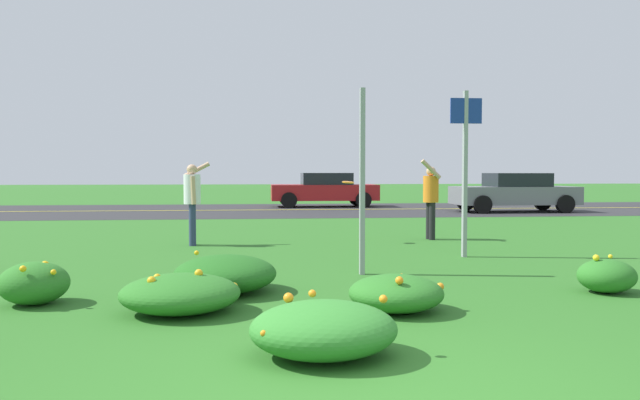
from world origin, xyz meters
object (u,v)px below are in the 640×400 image
(person_catcher_orange_shirt, at_px, (431,196))
(person_thrower_white_shirt, at_px, (192,197))
(sign_post_near_path, at_px, (362,182))
(sign_post_by_roadside, at_px, (465,158))
(frisbee_orange, at_px, (348,182))
(car_gray_center_left, at_px, (515,192))
(car_red_center_right, at_px, (325,190))

(person_catcher_orange_shirt, bearing_deg, person_thrower_white_shirt, -173.72)
(sign_post_near_path, bearing_deg, sign_post_by_roadside, 37.79)
(frisbee_orange, height_order, car_gray_center_left, car_gray_center_left)
(sign_post_near_path, height_order, frisbee_orange, sign_post_near_path)
(sign_post_near_path, xyz_separation_m, person_catcher_orange_shirt, (2.31, 4.46, -0.38))
(person_thrower_white_shirt, bearing_deg, car_gray_center_left, 40.86)
(sign_post_by_roadside, bearing_deg, car_gray_center_left, 62.88)
(sign_post_by_roadside, relative_size, car_red_center_right, 0.65)
(sign_post_by_roadside, xyz_separation_m, person_thrower_white_shirt, (-4.93, 2.26, -0.76))
(car_gray_center_left, bearing_deg, frisbee_orange, -129.51)
(person_thrower_white_shirt, xyz_separation_m, car_gray_center_left, (10.93, 9.45, -0.25))
(person_thrower_white_shirt, distance_m, car_red_center_right, 14.17)
(car_gray_center_left, xyz_separation_m, car_red_center_right, (-6.69, 4.07, 0.00))
(frisbee_orange, bearing_deg, sign_post_near_path, -95.69)
(sign_post_near_path, distance_m, frisbee_orange, 4.02)
(sign_post_by_roadside, distance_m, frisbee_orange, 2.95)
(sign_post_near_path, xyz_separation_m, sign_post_by_roadside, (2.11, 1.64, 0.39))
(sign_post_by_roadside, height_order, car_gray_center_left, sign_post_by_roadside)
(person_thrower_white_shirt, relative_size, frisbee_orange, 6.74)
(person_thrower_white_shirt, xyz_separation_m, person_catcher_orange_shirt, (5.13, 0.56, -0.02))
(sign_post_by_roadside, distance_m, person_thrower_white_shirt, 5.48)
(sign_post_by_roadside, bearing_deg, person_thrower_white_shirt, 155.40)
(sign_post_by_roadside, relative_size, person_catcher_orange_shirt, 1.64)
(frisbee_orange, bearing_deg, person_thrower_white_shirt, -178.16)
(sign_post_by_roadside, height_order, car_red_center_right, sign_post_by_roadside)
(sign_post_by_roadside, xyz_separation_m, car_gray_center_left, (6.00, 11.71, -1.01))
(sign_post_near_path, relative_size, car_gray_center_left, 0.60)
(person_thrower_white_shirt, distance_m, car_gray_center_left, 14.45)
(sign_post_near_path, distance_m, person_thrower_white_shirt, 4.82)
(frisbee_orange, distance_m, car_red_center_right, 13.47)
(person_thrower_white_shirt, bearing_deg, frisbee_orange, 1.84)
(person_thrower_white_shirt, xyz_separation_m, frisbee_orange, (3.22, 0.10, 0.29))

